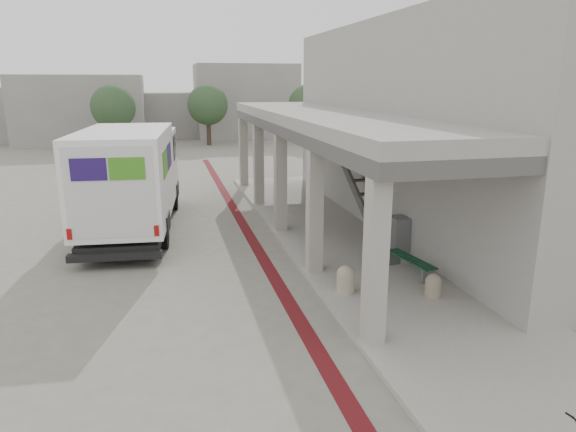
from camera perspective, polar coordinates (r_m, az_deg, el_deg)
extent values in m
plane|color=#6C685C|center=(13.02, -5.48, -7.92)|extent=(120.00, 120.00, 0.00)
cube|color=#551115|center=(15.01, -2.80, -4.72)|extent=(0.35, 40.00, 0.01)
cube|color=gray|center=(14.07, 10.95, -6.10)|extent=(4.40, 28.00, 0.12)
cube|color=gray|center=(18.77, 15.19, 9.65)|extent=(4.30, 17.00, 7.00)
cube|color=#4D4B49|center=(17.29, 4.05, 9.72)|extent=(3.40, 16.90, 0.35)
cube|color=gray|center=(17.26, 4.07, 10.88)|extent=(3.40, 16.90, 0.35)
cube|color=gray|center=(46.40, -21.96, 10.92)|extent=(10.00, 6.00, 5.50)
cube|color=gray|center=(50.00, -13.16, 10.92)|extent=(8.00, 6.00, 4.00)
cube|color=gray|center=(48.54, -4.73, 12.62)|extent=(9.00, 6.00, 6.50)
cube|color=gray|center=(50.52, -28.27, 9.90)|extent=(7.00, 5.00, 4.50)
cylinder|color=#38281C|center=(40.23, -18.62, 8.56)|extent=(0.36, 0.36, 2.40)
sphere|color=#274025|center=(40.09, -18.86, 11.39)|extent=(3.20, 3.20, 3.20)
cylinder|color=#38281C|center=(42.24, -8.80, 9.40)|extent=(0.36, 0.36, 2.40)
sphere|color=#274025|center=(42.10, -8.91, 12.11)|extent=(3.20, 3.20, 3.20)
cylinder|color=#38281C|center=(42.70, 2.22, 9.62)|extent=(0.36, 0.36, 2.40)
sphere|color=#274025|center=(42.57, 2.25, 12.30)|extent=(3.20, 3.20, 3.20)
cube|color=black|center=(18.48, -16.68, -0.20)|extent=(2.95, 7.78, 0.33)
cube|color=white|center=(17.19, -17.52, 4.40)|extent=(3.10, 5.86, 2.82)
cube|color=white|center=(20.88, -15.98, 5.78)|extent=(2.78, 2.29, 2.50)
cube|color=white|center=(22.14, -15.45, 3.88)|extent=(2.44, 0.86, 0.87)
cube|color=black|center=(21.65, -15.81, 7.70)|extent=(2.43, 0.74, 1.14)
cube|color=black|center=(14.80, -18.67, -4.26)|extent=(2.51, 0.49, 0.20)
cube|color=#241253|center=(18.10, -21.40, 6.13)|extent=(0.16, 1.52, 0.81)
cube|color=#3E891E|center=(16.53, -22.59, 5.29)|extent=(0.16, 1.52, 0.81)
cube|color=#241253|center=(14.41, -21.31, 4.83)|extent=(0.92, 0.11, 0.60)
cube|color=#3E891E|center=(14.22, -17.46, 5.04)|extent=(0.92, 0.11, 0.60)
cylinder|color=black|center=(21.37, -18.72, 1.76)|extent=(0.39, 1.00, 0.98)
cylinder|color=black|center=(21.08, -12.61, 2.02)|extent=(0.39, 1.00, 0.98)
cylinder|color=black|center=(16.62, -21.58, -2.07)|extent=(0.39, 1.00, 0.98)
cylinder|color=black|center=(16.25, -13.73, -1.81)|extent=(0.39, 1.00, 0.98)
cube|color=slate|center=(13.33, 15.29, -6.43)|extent=(0.37, 0.14, 0.37)
cube|color=slate|center=(14.41, 11.72, -4.60)|extent=(0.37, 0.14, 0.37)
cube|color=#133923|center=(13.72, 13.03, -4.78)|extent=(0.40, 1.73, 0.04)
cube|color=#133923|center=(13.80, 13.49, -4.69)|extent=(0.40, 1.73, 0.04)
cube|color=#133923|center=(13.88, 13.93, -4.61)|extent=(0.40, 1.73, 0.04)
cylinder|color=gray|center=(12.44, 6.43, -7.38)|extent=(0.44, 0.44, 0.44)
sphere|color=gray|center=(12.36, 6.46, -6.44)|extent=(0.44, 0.44, 0.44)
cylinder|color=gray|center=(12.56, 15.81, -7.80)|extent=(0.37, 0.37, 0.37)
sphere|color=gray|center=(12.49, 15.87, -7.01)|extent=(0.37, 0.37, 0.37)
cube|color=slate|center=(15.45, 12.18, -1.98)|extent=(0.48, 0.63, 1.04)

